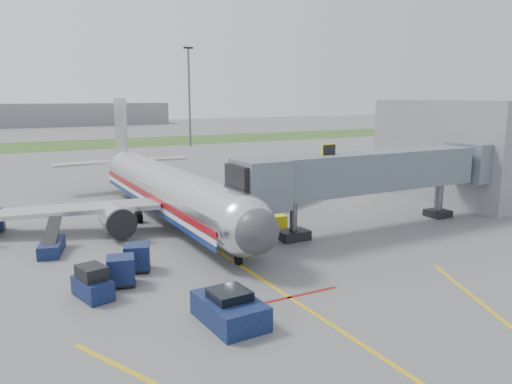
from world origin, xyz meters
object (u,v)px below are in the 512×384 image
airliner (169,189)px  belt_loader (52,246)px  baggage_tug (92,284)px  pushback_tug (230,309)px

airliner → belt_loader: (-9.99, -5.20, -2.15)m
airliner → baggage_tug: airliner is taller
pushback_tug → belt_loader: bearing=111.5°
pushback_tug → belt_loader: (-5.99, 15.19, -0.16)m
baggage_tug → belt_loader: bearing=95.9°
airliner → pushback_tug: bearing=-101.1°
pushback_tug → belt_loader: size_ratio=0.92×
airliner → baggage_tug: 17.08m
pushback_tug → baggage_tug: (-5.04, 6.02, 0.11)m
airliner → belt_loader: bearing=-152.5°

